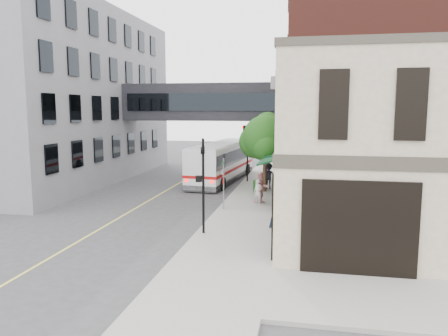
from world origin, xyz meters
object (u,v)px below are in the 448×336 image
at_px(pedestrian_b, 261,188).
at_px(sandwich_board, 274,216).
at_px(newspaper_box, 256,186).
at_px(bus, 222,160).
at_px(pedestrian_a, 258,192).
at_px(pedestrian_c, 268,176).

xyz_separation_m(pedestrian_b, sandwich_board, (1.24, -5.37, -0.40)).
distance_m(newspaper_box, sandwich_board, 9.16).
bearing_deg(bus, pedestrian_a, -65.52).
distance_m(bus, newspaper_box, 6.18).
height_order(pedestrian_b, newspaper_box, pedestrian_b).
xyz_separation_m(newspaper_box, sandwich_board, (1.96, -8.95, 0.15)).
distance_m(pedestrian_b, newspaper_box, 3.69).
bearing_deg(sandwich_board, pedestrian_c, 98.73).
height_order(bus, pedestrian_a, bus).
xyz_separation_m(pedestrian_a, newspaper_box, (-0.56, 3.82, -0.34)).
distance_m(bus, pedestrian_c, 5.64).
bearing_deg(newspaper_box, pedestrian_a, -98.55).
height_order(bus, pedestrian_b, bus).
relative_size(bus, pedestrian_b, 6.09).
height_order(pedestrian_c, sandwich_board, pedestrian_c).
bearing_deg(sandwich_board, newspaper_box, 104.31).
distance_m(pedestrian_a, pedestrian_c, 5.10).
bearing_deg(pedestrian_a, pedestrian_b, 80.37).
xyz_separation_m(pedestrian_c, newspaper_box, (-0.74, -1.28, -0.54)).
relative_size(pedestrian_c, sandwich_board, 1.70).
bearing_deg(pedestrian_c, sandwich_board, -87.11).
distance_m(bus, sandwich_board, 14.99).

